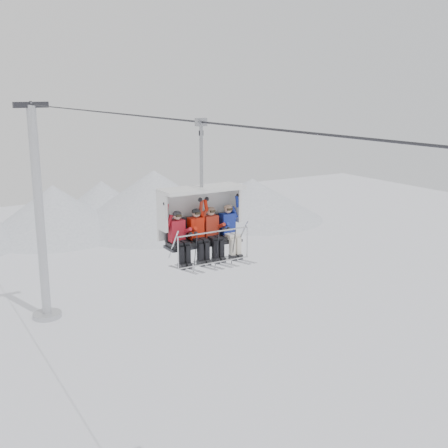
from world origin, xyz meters
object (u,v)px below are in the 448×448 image
chairlift_carrier (200,214)px  skier_far_left (179,236)px  lift_tower_right (41,230)px  skier_center_right (212,231)px  skier_far_right (229,228)px  skier_center_left (198,233)px

chairlift_carrier → skier_far_left: (-0.84, -0.30, -0.47)m
lift_tower_right → skier_far_left: size_ratio=7.99×
skier_center_right → skier_far_right: (0.57, 0.00, 0.00)m
lift_tower_right → chairlift_carrier: 21.22m
skier_center_right → skier_far_right: 0.57m
lift_tower_right → skier_center_right: (0.24, -20.94, 4.44)m
chairlift_carrier → skier_far_right: (0.82, -0.30, -0.47)m
skier_center_left → skier_center_right: 0.48m
chairlift_carrier → skier_far_left: 1.01m
skier_far_left → skier_center_left: (0.60, 0.00, 0.00)m
skier_center_left → skier_center_right: (0.48, 0.00, 0.00)m
chairlift_carrier → skier_far_right: 0.99m
chairlift_carrier → skier_center_right: bearing=-51.3°
skier_far_left → skier_center_left: 0.60m
skier_far_left → skier_center_right: size_ratio=1.00×
skier_center_left → lift_tower_right: bearing=89.4°
skier_far_right → skier_center_right: bearing=180.0°
skier_center_left → skier_center_right: bearing=0.0°
chairlift_carrier → skier_center_right: chairlift_carrier is taller
lift_tower_right → skier_center_left: size_ratio=7.99×
chairlift_carrier → skier_far_left: chairlift_carrier is taller
skier_far_left → skier_center_left: size_ratio=1.00×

